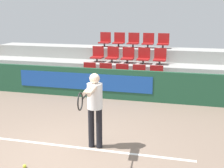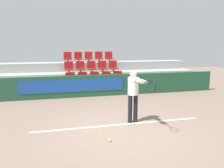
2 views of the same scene
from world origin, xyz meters
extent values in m
plane|color=#7A6656|center=(0.00, 0.00, 0.00)|extent=(30.00, 30.00, 0.00)
cube|color=white|center=(0.00, 0.38, 0.00)|extent=(5.18, 0.08, 0.01)
cube|color=#1E4C33|center=(0.00, 4.23, 0.50)|extent=(12.03, 0.12, 1.01)
cube|color=#19479E|center=(-1.13, 4.16, 0.55)|extent=(4.66, 0.02, 0.55)
cube|color=#9E9E99|center=(0.00, 4.83, 0.23)|extent=(11.63, 1.05, 0.47)
cube|color=#9E9E99|center=(0.00, 5.88, 0.47)|extent=(11.63, 1.05, 0.94)
cube|color=#9E9E99|center=(0.00, 6.93, 0.70)|extent=(11.63, 1.05, 1.41)
cylinder|color=#333333|center=(-1.21, 4.89, 0.54)|extent=(0.07, 0.07, 0.14)
cube|color=#A31919|center=(-1.21, 4.89, 0.63)|extent=(0.45, 0.40, 0.05)
cube|color=#A31919|center=(-1.21, 5.06, 0.85)|extent=(0.45, 0.04, 0.39)
cylinder|color=#333333|center=(-0.60, 4.89, 0.54)|extent=(0.07, 0.07, 0.14)
cube|color=#A31919|center=(-0.60, 4.89, 0.63)|extent=(0.45, 0.40, 0.05)
cube|color=#A31919|center=(-0.60, 5.06, 0.85)|extent=(0.45, 0.04, 0.39)
cylinder|color=#333333|center=(0.00, 4.89, 0.54)|extent=(0.07, 0.07, 0.14)
cube|color=#A31919|center=(0.00, 4.89, 0.63)|extent=(0.45, 0.40, 0.05)
cube|color=#A31919|center=(0.00, 5.06, 0.85)|extent=(0.45, 0.04, 0.39)
cylinder|color=#333333|center=(0.60, 4.89, 0.54)|extent=(0.07, 0.07, 0.14)
cube|color=#A31919|center=(0.60, 4.89, 0.63)|extent=(0.45, 0.40, 0.05)
cube|color=#A31919|center=(0.60, 5.06, 0.85)|extent=(0.45, 0.04, 0.39)
cylinder|color=#333333|center=(1.21, 4.89, 0.54)|extent=(0.07, 0.07, 0.14)
cube|color=#A31919|center=(1.21, 4.89, 0.63)|extent=(0.45, 0.40, 0.05)
cube|color=#A31919|center=(1.21, 5.06, 0.85)|extent=(0.45, 0.04, 0.39)
cylinder|color=#333333|center=(-1.21, 5.94, 1.01)|extent=(0.07, 0.07, 0.14)
cube|color=#A31919|center=(-1.21, 5.94, 1.10)|extent=(0.45, 0.40, 0.05)
cube|color=#A31919|center=(-1.21, 6.12, 1.32)|extent=(0.45, 0.04, 0.39)
cylinder|color=#333333|center=(-0.60, 5.94, 1.01)|extent=(0.07, 0.07, 0.14)
cube|color=#A31919|center=(-0.60, 5.94, 1.10)|extent=(0.45, 0.40, 0.05)
cube|color=#A31919|center=(-0.60, 6.12, 1.32)|extent=(0.45, 0.04, 0.39)
cylinder|color=#333333|center=(0.00, 5.94, 1.01)|extent=(0.07, 0.07, 0.14)
cube|color=#A31919|center=(0.00, 5.94, 1.10)|extent=(0.45, 0.40, 0.05)
cube|color=#A31919|center=(0.00, 6.12, 1.32)|extent=(0.45, 0.04, 0.39)
cylinder|color=#333333|center=(0.60, 5.94, 1.01)|extent=(0.07, 0.07, 0.14)
cube|color=#A31919|center=(0.60, 5.94, 1.10)|extent=(0.45, 0.40, 0.05)
cube|color=#A31919|center=(0.60, 6.12, 1.32)|extent=(0.45, 0.04, 0.39)
cylinder|color=#333333|center=(1.21, 5.94, 1.01)|extent=(0.07, 0.07, 0.14)
cube|color=#A31919|center=(1.21, 5.94, 1.10)|extent=(0.45, 0.40, 0.05)
cube|color=#A31919|center=(1.21, 6.12, 1.32)|extent=(0.45, 0.04, 0.39)
cylinder|color=#333333|center=(-1.21, 6.99, 1.48)|extent=(0.07, 0.07, 0.14)
cube|color=#A31919|center=(-1.21, 6.99, 1.57)|extent=(0.45, 0.40, 0.05)
cube|color=#A31919|center=(-1.21, 7.17, 1.79)|extent=(0.45, 0.04, 0.39)
cylinder|color=#333333|center=(-0.60, 6.99, 1.48)|extent=(0.07, 0.07, 0.14)
cube|color=#A31919|center=(-0.60, 6.99, 1.57)|extent=(0.45, 0.40, 0.05)
cube|color=#A31919|center=(-0.60, 7.17, 1.79)|extent=(0.45, 0.04, 0.39)
cylinder|color=#333333|center=(0.00, 6.99, 1.48)|extent=(0.07, 0.07, 0.14)
cube|color=#A31919|center=(0.00, 6.99, 1.57)|extent=(0.45, 0.40, 0.05)
cube|color=#A31919|center=(0.00, 7.17, 1.79)|extent=(0.45, 0.04, 0.39)
cylinder|color=#333333|center=(0.60, 6.99, 1.48)|extent=(0.07, 0.07, 0.14)
cube|color=#A31919|center=(0.60, 6.99, 1.57)|extent=(0.45, 0.40, 0.05)
cube|color=#A31919|center=(0.60, 7.17, 1.79)|extent=(0.45, 0.04, 0.39)
cylinder|color=#333333|center=(1.21, 6.99, 1.48)|extent=(0.07, 0.07, 0.14)
cube|color=#A31919|center=(1.21, 6.99, 1.57)|extent=(0.45, 0.40, 0.05)
cube|color=#A31919|center=(1.21, 7.17, 1.79)|extent=(0.45, 0.04, 0.39)
cylinder|color=black|center=(0.37, 0.52, 0.44)|extent=(0.13, 0.13, 0.88)
cylinder|color=black|center=(0.55, 0.52, 0.44)|extent=(0.13, 0.13, 0.88)
cylinder|color=white|center=(0.46, 0.52, 1.15)|extent=(0.32, 0.32, 0.54)
sphere|color=beige|center=(0.46, 0.52, 1.52)|extent=(0.22, 0.22, 0.22)
cylinder|color=beige|center=(0.45, 0.09, 1.38)|extent=(0.14, 0.56, 0.09)
cylinder|color=beige|center=(0.54, 0.09, 1.38)|extent=(0.14, 0.56, 0.09)
cylinder|color=black|center=(0.54, -0.34, 1.38)|extent=(0.06, 0.30, 0.03)
torus|color=black|center=(0.57, -0.64, 1.38)|extent=(0.06, 0.32, 0.32)
sphere|color=#CCDB33|center=(-0.56, -0.70, 0.03)|extent=(0.07, 0.07, 0.07)
camera|label=1|loc=(2.41, -5.45, 2.91)|focal=50.00mm
camera|label=2|loc=(-1.72, -5.66, 2.38)|focal=35.00mm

